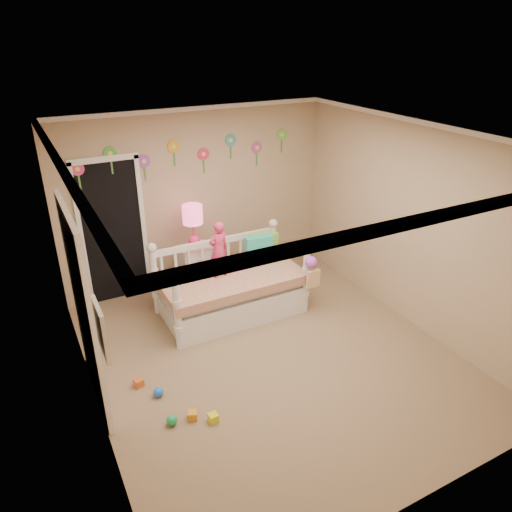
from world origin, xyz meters
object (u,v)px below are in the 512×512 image
nightstand (196,270)px  table_lamp (193,220)px  child (219,250)px  daybed (231,278)px

nightstand → table_lamp: bearing=-107.6°
child → table_lamp: (-0.08, 0.70, 0.19)m
daybed → nightstand: (-0.22, 0.72, -0.15)m
nightstand → table_lamp: size_ratio=1.19×
daybed → table_lamp: table_lamp is taller
daybed → table_lamp: 0.98m
nightstand → table_lamp: 0.78m
daybed → nightstand: size_ratio=2.60×
nightstand → child: bearing=-87.4°
child → table_lamp: table_lamp is taller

